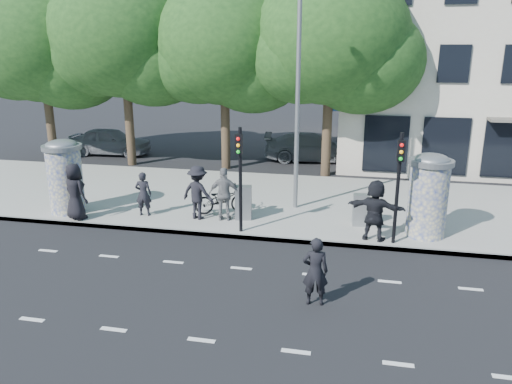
% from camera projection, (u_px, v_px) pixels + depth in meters
% --- Properties ---
extents(ground, '(120.00, 120.00, 0.00)m').
position_uv_depth(ground, '(228.00, 292.00, 12.54)').
color(ground, black).
rests_on(ground, ground).
extents(sidewalk, '(40.00, 8.00, 0.15)m').
position_uv_depth(sidewalk, '(278.00, 201.00, 19.56)').
color(sidewalk, gray).
rests_on(sidewalk, ground).
extents(curb, '(40.00, 0.10, 0.16)m').
position_uv_depth(curb, '(257.00, 238.00, 15.85)').
color(curb, slate).
rests_on(curb, ground).
extents(lane_dash_near, '(32.00, 0.12, 0.01)m').
position_uv_depth(lane_dash_near, '(201.00, 340.00, 10.47)').
color(lane_dash_near, silver).
rests_on(lane_dash_near, ground).
extents(lane_dash_far, '(32.00, 0.12, 0.01)m').
position_uv_depth(lane_dash_far, '(241.00, 268.00, 13.85)').
color(lane_dash_far, silver).
rests_on(lane_dash_far, ground).
extents(ad_column_left, '(1.36, 1.36, 2.65)m').
position_uv_depth(ad_column_left, '(65.00, 175.00, 17.75)').
color(ad_column_left, beige).
rests_on(ad_column_left, sidewalk).
extents(ad_column_right, '(1.36, 1.36, 2.65)m').
position_uv_depth(ad_column_right, '(428.00, 193.00, 15.49)').
color(ad_column_right, beige).
rests_on(ad_column_right, sidewalk).
extents(traffic_pole_near, '(0.22, 0.31, 3.40)m').
position_uv_depth(traffic_pole_near, '(240.00, 169.00, 15.59)').
color(traffic_pole_near, black).
rests_on(traffic_pole_near, sidewalk).
extents(traffic_pole_far, '(0.22, 0.31, 3.40)m').
position_uv_depth(traffic_pole_far, '(399.00, 177.00, 14.64)').
color(traffic_pole_far, black).
rests_on(traffic_pole_far, sidewalk).
extents(street_lamp, '(0.25, 0.93, 8.00)m').
position_uv_depth(street_lamp, '(298.00, 80.00, 17.25)').
color(street_lamp, slate).
rests_on(street_lamp, sidewalk).
extents(tree_far_left, '(7.20, 7.20, 9.26)m').
position_uv_depth(tree_far_left, '(41.00, 41.00, 25.09)').
color(tree_far_left, '#38281C').
rests_on(tree_far_left, ground).
extents(tree_mid_left, '(7.20, 7.20, 9.57)m').
position_uv_depth(tree_mid_left, '(123.00, 34.00, 24.12)').
color(tree_mid_left, '#38281C').
rests_on(tree_mid_left, ground).
extents(tree_near_left, '(6.80, 6.80, 8.97)m').
position_uv_depth(tree_near_left, '(224.00, 43.00, 23.44)').
color(tree_near_left, '#38281C').
rests_on(tree_near_left, ground).
extents(tree_center, '(7.00, 7.00, 9.30)m').
position_uv_depth(tree_center, '(331.00, 37.00, 22.01)').
color(tree_center, '#38281C').
rests_on(tree_center, ground).
extents(ped_a, '(1.13, 0.97, 1.96)m').
position_uv_depth(ped_a, '(75.00, 192.00, 17.10)').
color(ped_a, black).
rests_on(ped_a, sidewalk).
extents(ped_b, '(0.62, 0.46, 1.58)m').
position_uv_depth(ped_b, '(143.00, 194.00, 17.53)').
color(ped_b, black).
rests_on(ped_b, sidewalk).
extents(ped_d, '(1.36, 1.00, 1.88)m').
position_uv_depth(ped_d, '(198.00, 193.00, 17.16)').
color(ped_d, black).
rests_on(ped_d, sidewalk).
extents(ped_e, '(1.15, 0.75, 1.85)m').
position_uv_depth(ped_e, '(225.00, 194.00, 17.00)').
color(ped_e, slate).
rests_on(ped_e, sidewalk).
extents(ped_f, '(1.88, 1.02, 1.92)m').
position_uv_depth(ped_f, '(375.00, 210.00, 15.25)').
color(ped_f, black).
rests_on(ped_f, sidewalk).
extents(man_road, '(0.66, 0.48, 1.69)m').
position_uv_depth(man_road, '(315.00, 271.00, 11.73)').
color(man_road, black).
rests_on(man_road, ground).
extents(bicycle, '(1.44, 2.06, 1.03)m').
position_uv_depth(bicycle, '(222.00, 199.00, 17.83)').
color(bicycle, black).
rests_on(bicycle, sidewalk).
extents(cabinet_left, '(0.62, 0.49, 1.17)m').
position_uv_depth(cabinet_left, '(243.00, 203.00, 17.22)').
color(cabinet_left, slate).
rests_on(cabinet_left, sidewalk).
extents(cabinet_right, '(0.55, 0.42, 1.08)m').
position_uv_depth(cabinet_right, '(361.00, 210.00, 16.61)').
color(cabinet_right, gray).
rests_on(cabinet_right, sidewalk).
extents(car_left, '(2.01, 4.59, 1.54)m').
position_uv_depth(car_left, '(110.00, 141.00, 28.11)').
color(car_left, slate).
rests_on(car_left, ground).
extents(car_right, '(2.75, 5.31, 1.47)m').
position_uv_depth(car_right, '(312.00, 147.00, 26.63)').
color(car_right, slate).
rests_on(car_right, ground).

